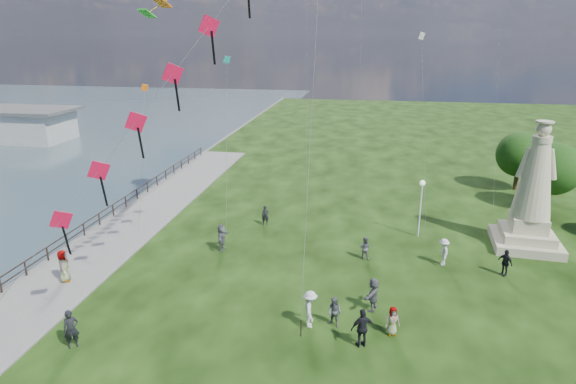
% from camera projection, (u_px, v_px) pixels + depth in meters
% --- Properties ---
extents(waterfront, '(200.00, 200.00, 1.51)m').
position_uv_depth(waterfront, '(74.00, 257.00, 31.01)').
color(waterfront, '#33444C').
rests_on(waterfront, ground).
extents(statue, '(4.47, 4.47, 8.49)m').
position_uv_depth(statue, '(532.00, 201.00, 31.49)').
color(statue, '#C1B192').
rests_on(statue, ground).
extents(lamppost, '(0.38, 0.38, 4.14)m').
position_uv_depth(lamppost, '(421.00, 196.00, 33.13)').
color(lamppost, silver).
rests_on(lamppost, ground).
extents(tree_row, '(8.48, 14.71, 5.51)m').
position_uv_depth(tree_row, '(552.00, 168.00, 39.12)').
color(tree_row, '#382314').
rests_on(tree_row, ground).
extents(person_0, '(0.80, 0.77, 1.85)m').
position_uv_depth(person_0, '(71.00, 329.00, 21.75)').
color(person_0, black).
rests_on(person_0, ground).
extents(person_1, '(0.88, 0.77, 1.54)m').
position_uv_depth(person_1, '(334.00, 312.00, 23.38)').
color(person_1, '#595960').
rests_on(person_1, ground).
extents(person_2, '(0.89, 1.34, 1.90)m').
position_uv_depth(person_2, '(310.00, 309.00, 23.28)').
color(person_2, silver).
rests_on(person_2, ground).
extents(person_3, '(1.26, 0.98, 1.91)m').
position_uv_depth(person_3, '(362.00, 328.00, 21.79)').
color(person_3, black).
rests_on(person_3, ground).
extents(person_4, '(0.81, 0.64, 1.46)m').
position_uv_depth(person_4, '(392.00, 321.00, 22.72)').
color(person_4, '#595960').
rests_on(person_4, ground).
extents(person_5, '(0.74, 1.68, 1.80)m').
position_uv_depth(person_5, '(222.00, 237.00, 31.62)').
color(person_5, '#595960').
rests_on(person_5, ground).
extents(person_6, '(0.61, 0.47, 1.50)m').
position_uv_depth(person_6, '(265.00, 215.00, 35.87)').
color(person_6, black).
rests_on(person_6, ground).
extents(person_7, '(0.79, 0.56, 1.50)m').
position_uv_depth(person_7, '(365.00, 248.00, 30.44)').
color(person_7, '#595960').
rests_on(person_7, ground).
extents(person_8, '(0.71, 1.18, 1.72)m').
position_uv_depth(person_8, '(443.00, 252.00, 29.59)').
color(person_8, silver).
rests_on(person_8, ground).
extents(person_9, '(0.97, 1.06, 1.63)m').
position_uv_depth(person_9, '(505.00, 262.00, 28.34)').
color(person_9, black).
rests_on(person_9, ground).
extents(person_10, '(0.88, 1.07, 1.90)m').
position_uv_depth(person_10, '(64.00, 267.00, 27.45)').
color(person_10, '#595960').
rests_on(person_10, ground).
extents(person_11, '(1.20, 1.79, 1.78)m').
position_uv_depth(person_11, '(373.00, 294.00, 24.73)').
color(person_11, '#595960').
rests_on(person_11, ground).
extents(red_kite_train, '(12.61, 9.35, 18.58)m').
position_uv_depth(red_kite_train, '(169.00, 82.00, 21.75)').
color(red_kite_train, black).
rests_on(red_kite_train, ground).
extents(small_kites, '(27.09, 14.01, 29.54)m').
position_uv_depth(small_kites, '(336.00, 9.00, 36.13)').
color(small_kites, teal).
rests_on(small_kites, ground).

